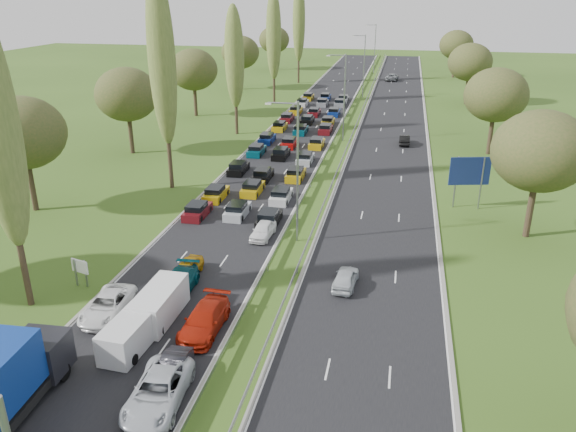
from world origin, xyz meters
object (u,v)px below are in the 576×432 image
Objects in this scene: near_car_2 at (108,305)px; white_van_rear at (161,302)px; white_van_front at (133,331)px; info_sign at (80,269)px; direction_sign at (470,173)px.

white_van_rear is at bearing 4.76° from near_car_2.
info_sign reaches higher than white_van_front.
info_sign is 0.40× the size of direction_sign.
direction_sign reaches higher than near_car_2.
white_van_rear is 32.79m from direction_sign.
direction_sign is at bearing 37.41° from info_sign.
direction_sign is (28.80, 22.03, 2.20)m from info_sign.
white_van_front is at bearing -127.77° from direction_sign.
info_sign is 36.33m from direction_sign.
white_van_rear is (3.57, 0.55, 0.35)m from near_car_2.
near_car_2 is 5.04m from info_sign.
white_van_front is 3.37m from white_van_rear.
near_car_2 is 35.64m from direction_sign.
near_car_2 is at bearing -170.46° from white_van_rear.
white_van_front is (3.24, -2.81, 0.28)m from near_car_2.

